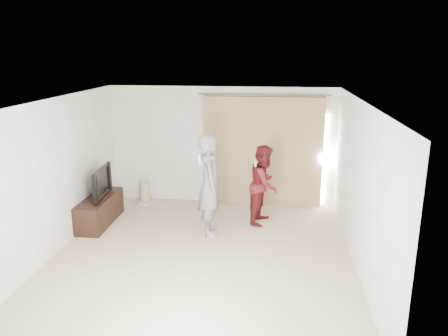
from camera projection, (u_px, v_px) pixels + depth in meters
The scene contains 10 objects.
floor at pixel (202, 255), 7.38m from camera, with size 5.50×5.50×0.00m, color tan.
wall_back at pixel (222, 146), 9.68m from camera, with size 5.00×0.04×2.60m, color white.
wall_left at pixel (54, 177), 7.32m from camera, with size 0.04×5.50×2.60m.
ceiling at pixel (200, 101), 6.70m from camera, with size 5.00×5.50×0.01m, color white.
curtain at pixel (263, 152), 9.53m from camera, with size 2.80×0.11×2.46m.
tv_console at pixel (99, 210), 8.68m from camera, with size 0.49×1.42×0.55m, color black.
tv at pixel (97, 183), 8.53m from camera, with size 1.05×0.14×0.61m, color black.
scratching_post at pixel (145, 195), 9.82m from camera, with size 0.38×0.38×0.51m.
person_man at pixel (210, 185), 8.04m from camera, with size 0.56×0.76×1.91m.
person_woman at pixel (264, 184), 8.63m from camera, with size 0.78×0.90×1.58m.
Camera 1 is at (1.15, -6.64, 3.38)m, focal length 35.00 mm.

